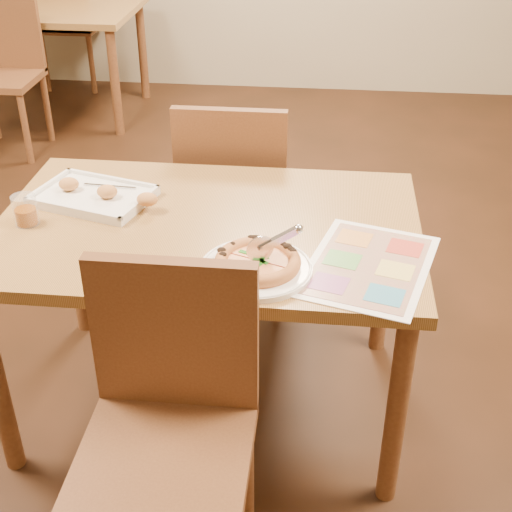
# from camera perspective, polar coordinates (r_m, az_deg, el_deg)

# --- Properties ---
(room) EXTENTS (7.00, 7.00, 7.00)m
(room) POSITION_cam_1_polar(r_m,az_deg,el_deg) (1.96, -4.62, 18.96)
(room) COLOR black
(room) RESTS_ON ground
(dining_table) EXTENTS (1.30, 0.85, 0.72)m
(dining_table) POSITION_cam_1_polar(r_m,az_deg,el_deg) (2.23, -3.85, 0.75)
(dining_table) COLOR #9F753F
(dining_table) RESTS_ON ground
(chair_near) EXTENTS (0.42, 0.42, 0.47)m
(chair_near) POSITION_cam_1_polar(r_m,az_deg,el_deg) (1.80, -6.92, -10.97)
(chair_near) COLOR brown
(chair_near) RESTS_ON ground
(chair_far) EXTENTS (0.42, 0.42, 0.47)m
(chair_far) POSITION_cam_1_polar(r_m,az_deg,el_deg) (2.79, -1.79, 5.85)
(chair_far) COLOR brown
(chair_far) RESTS_ON ground
(bg_table) EXTENTS (1.30, 0.85, 0.72)m
(bg_table) POSITION_cam_1_polar(r_m,az_deg,el_deg) (5.20, -16.98, 17.62)
(bg_table) COLOR #9F753F
(bg_table) RESTS_ON ground
(bg_chair_near) EXTENTS (0.42, 0.42, 0.47)m
(bg_chair_near) POSITION_cam_1_polar(r_m,az_deg,el_deg) (4.68, -19.49, 14.88)
(bg_chair_near) COLOR brown
(bg_chair_near) RESTS_ON ground
(bg_chair_far) EXTENTS (0.42, 0.42, 0.47)m
(bg_chair_far) POSITION_cam_1_polar(r_m,az_deg,el_deg) (5.67, -15.01, 18.26)
(bg_chair_far) COLOR brown
(bg_chair_far) RESTS_ON ground
(plate) EXTENTS (0.35, 0.35, 0.02)m
(plate) POSITION_cam_1_polar(r_m,az_deg,el_deg) (1.94, 0.00, -1.05)
(plate) COLOR white
(plate) RESTS_ON dining_table
(pizza) EXTENTS (0.24, 0.24, 0.04)m
(pizza) POSITION_cam_1_polar(r_m,az_deg,el_deg) (1.94, 0.15, -0.46)
(pizza) COLOR #E08B4C
(pizza) RESTS_ON plate
(pizza_cutter) EXTENTS (0.14, 0.08, 0.09)m
(pizza_cutter) POSITION_cam_1_polar(r_m,az_deg,el_deg) (1.92, 1.38, 1.11)
(pizza_cutter) COLOR silver
(pizza_cutter) RESTS_ON pizza
(appetizer_tray) EXTENTS (0.43, 0.34, 0.06)m
(appetizer_tray) POSITION_cam_1_polar(r_m,az_deg,el_deg) (2.36, -12.67, 4.69)
(appetizer_tray) COLOR white
(appetizer_tray) RESTS_ON dining_table
(glass_tumbler) EXTENTS (0.07, 0.07, 0.09)m
(glass_tumbler) POSITION_cam_1_polar(r_m,az_deg,el_deg) (2.27, -17.95, 3.39)
(glass_tumbler) COLOR #88410A
(glass_tumbler) RESTS_ON dining_table
(menu) EXTENTS (0.43, 0.52, 0.00)m
(menu) POSITION_cam_1_polar(r_m,az_deg,el_deg) (1.99, 8.99, -0.74)
(menu) COLOR white
(menu) RESTS_ON dining_table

